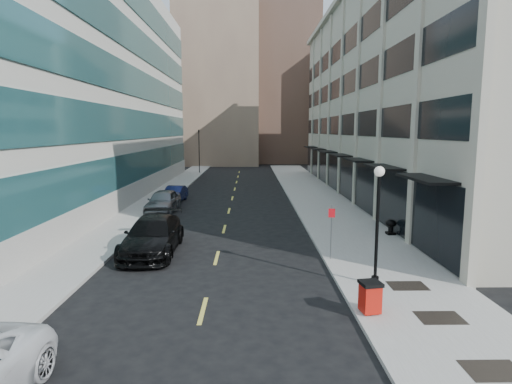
{
  "coord_description": "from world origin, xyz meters",
  "views": [
    {
      "loc": [
        1.61,
        -11.71,
        6.02
      ],
      "look_at": [
        1.9,
        9.83,
        2.9
      ],
      "focal_mm": 30.0,
      "sensor_mm": 36.0,
      "label": 1
    }
  ],
  "objects_px": {
    "traffic_signal": "(199,132)",
    "urn_planter": "(391,225)",
    "lamppost": "(378,214)",
    "trash_bin": "(370,296)",
    "sign_post": "(331,225)",
    "car_silver_sedan": "(163,201)",
    "car_blue_sedan": "(175,194)",
    "car_black_pickup": "(153,236)"
  },
  "relations": [
    {
      "from": "traffic_signal",
      "to": "urn_planter",
      "type": "xyz_separation_m",
      "value": [
        15.1,
        -36.07,
        -5.05
      ]
    },
    {
      "from": "lamppost",
      "to": "urn_planter",
      "type": "distance_m",
      "value": 8.83
    },
    {
      "from": "traffic_signal",
      "to": "urn_planter",
      "type": "distance_m",
      "value": 39.43
    },
    {
      "from": "trash_bin",
      "to": "sign_post",
      "type": "relative_size",
      "value": 0.42
    },
    {
      "from": "car_silver_sedan",
      "to": "car_blue_sedan",
      "type": "bearing_deg",
      "value": 92.23
    },
    {
      "from": "sign_post",
      "to": "urn_planter",
      "type": "distance_m",
      "value": 6.44
    },
    {
      "from": "car_silver_sedan",
      "to": "sign_post",
      "type": "xyz_separation_m",
      "value": [
        10.1,
        -12.11,
        0.92
      ]
    },
    {
      "from": "car_blue_sedan",
      "to": "urn_planter",
      "type": "bearing_deg",
      "value": -35.38
    },
    {
      "from": "car_black_pickup",
      "to": "trash_bin",
      "type": "distance_m",
      "value": 11.44
    },
    {
      "from": "lamppost",
      "to": "car_silver_sedan",
      "type": "bearing_deg",
      "value": 126.08
    },
    {
      "from": "car_black_pickup",
      "to": "lamppost",
      "type": "relative_size",
      "value": 1.3
    },
    {
      "from": "traffic_signal",
      "to": "lamppost",
      "type": "bearing_deg",
      "value": -74.87
    },
    {
      "from": "car_silver_sedan",
      "to": "car_blue_sedan",
      "type": "distance_m",
      "value": 4.83
    },
    {
      "from": "trash_bin",
      "to": "urn_planter",
      "type": "distance_m",
      "value": 11.29
    },
    {
      "from": "sign_post",
      "to": "urn_planter",
      "type": "bearing_deg",
      "value": 54.98
    },
    {
      "from": "car_silver_sedan",
      "to": "trash_bin",
      "type": "distance_m",
      "value": 20.68
    },
    {
      "from": "car_black_pickup",
      "to": "urn_planter",
      "type": "xyz_separation_m",
      "value": [
        12.8,
        3.06,
        -0.21
      ]
    },
    {
      "from": "sign_post",
      "to": "urn_planter",
      "type": "height_order",
      "value": "sign_post"
    },
    {
      "from": "trash_bin",
      "to": "sign_post",
      "type": "distance_m",
      "value": 5.94
    },
    {
      "from": "car_blue_sedan",
      "to": "trash_bin",
      "type": "distance_m",
      "value": 24.99
    },
    {
      "from": "trash_bin",
      "to": "urn_planter",
      "type": "relative_size",
      "value": 1.22
    },
    {
      "from": "trash_bin",
      "to": "car_blue_sedan",
      "type": "bearing_deg",
      "value": 104.35
    },
    {
      "from": "traffic_signal",
      "to": "car_black_pickup",
      "type": "distance_m",
      "value": 39.5
    },
    {
      "from": "lamppost",
      "to": "urn_planter",
      "type": "xyz_separation_m",
      "value": [
        3.2,
        7.93,
        -2.21
      ]
    },
    {
      "from": "car_black_pickup",
      "to": "car_silver_sedan",
      "type": "relative_size",
      "value": 1.23
    },
    {
      "from": "car_black_pickup",
      "to": "car_blue_sedan",
      "type": "height_order",
      "value": "car_black_pickup"
    },
    {
      "from": "car_blue_sedan",
      "to": "lamppost",
      "type": "relative_size",
      "value": 0.86
    },
    {
      "from": "sign_post",
      "to": "urn_planter",
      "type": "relative_size",
      "value": 2.94
    },
    {
      "from": "car_blue_sedan",
      "to": "sign_post",
      "type": "height_order",
      "value": "sign_post"
    },
    {
      "from": "traffic_signal",
      "to": "car_black_pickup",
      "type": "bearing_deg",
      "value": -86.64
    },
    {
      "from": "trash_bin",
      "to": "lamppost",
      "type": "bearing_deg",
      "value": 60.39
    },
    {
      "from": "sign_post",
      "to": "urn_planter",
      "type": "xyz_separation_m",
      "value": [
        4.3,
        4.67,
        -1.09
      ]
    },
    {
      "from": "car_silver_sedan",
      "to": "lamppost",
      "type": "xyz_separation_m",
      "value": [
        11.2,
        -15.37,
        2.04
      ]
    },
    {
      "from": "trash_bin",
      "to": "sign_post",
      "type": "bearing_deg",
      "value": 81.8
    },
    {
      "from": "car_blue_sedan",
      "to": "trash_bin",
      "type": "height_order",
      "value": "car_blue_sedan"
    },
    {
      "from": "traffic_signal",
      "to": "lamppost",
      "type": "height_order",
      "value": "traffic_signal"
    },
    {
      "from": "trash_bin",
      "to": "sign_post",
      "type": "height_order",
      "value": "sign_post"
    },
    {
      "from": "car_blue_sedan",
      "to": "trash_bin",
      "type": "bearing_deg",
      "value": -60.66
    },
    {
      "from": "trash_bin",
      "to": "car_black_pickup",
      "type": "bearing_deg",
      "value": 129.43
    },
    {
      "from": "car_silver_sedan",
      "to": "urn_planter",
      "type": "relative_size",
      "value": 5.76
    },
    {
      "from": "car_blue_sedan",
      "to": "urn_planter",
      "type": "distance_m",
      "value": 18.92
    },
    {
      "from": "car_black_pickup",
      "to": "car_blue_sedan",
      "type": "distance_m",
      "value": 15.41
    }
  ]
}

